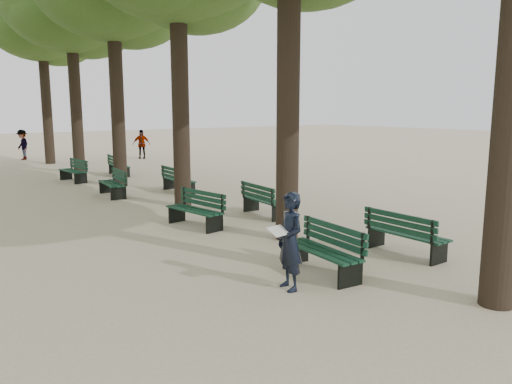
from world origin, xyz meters
TOP-DOWN VIEW (x-y plane):
  - ground at (0.00, 0.00)m, footprint 120.00×120.00m
  - tree_central_4 at (1.50, 18.00)m, footprint 6.00×6.00m
  - tree_central_5 at (1.50, 23.00)m, footprint 6.00×6.00m
  - bench_left_0 at (0.37, 0.68)m, footprint 0.76×1.85m
  - bench_left_1 at (0.37, 5.30)m, footprint 0.81×1.86m
  - bench_left_2 at (0.37, 10.97)m, footprint 0.78×1.85m
  - bench_left_3 at (0.37, 15.31)m, footprint 0.70×1.84m
  - bench_right_0 at (2.63, 0.51)m, footprint 0.59×1.81m
  - bench_right_1 at (2.63, 5.27)m, footprint 0.76×1.85m
  - bench_right_2 at (2.63, 10.36)m, footprint 0.66×1.83m
  - bench_right_3 at (2.63, 15.99)m, footprint 0.78×1.85m
  - man_with_map at (-0.61, 0.46)m, footprint 0.66×0.72m
  - pedestrian_b at (0.79, 26.07)m, footprint 0.50×1.18m
  - pedestrian_c at (6.68, 22.53)m, footprint 1.05×0.82m

SIDE VIEW (x-z plane):
  - ground at x=0.00m, z-range 0.00..0.00m
  - bench_left_0 at x=0.37m, z-range -0.19..0.73m
  - bench_left_1 at x=0.37m, z-range -0.19..0.73m
  - bench_left_2 at x=0.37m, z-range -0.19..0.73m
  - bench_left_3 at x=0.37m, z-range -0.19..0.73m
  - bench_right_0 at x=2.63m, z-range -0.19..0.73m
  - bench_right_1 at x=2.63m, z-range -0.19..0.73m
  - bench_right_2 at x=2.63m, z-range -0.19..0.73m
  - bench_right_3 at x=2.63m, z-range -0.19..0.73m
  - man_with_map at x=-0.61m, z-range 0.00..1.66m
  - pedestrian_c at x=6.68m, z-range 0.00..1.74m
  - pedestrian_b at x=0.79m, z-range 0.00..1.77m
  - tree_central_4 at x=1.50m, z-range 2.68..12.63m
  - tree_central_5 at x=1.50m, z-range 2.68..12.63m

